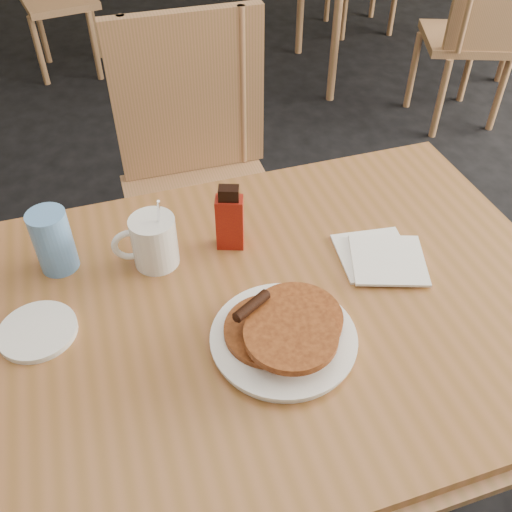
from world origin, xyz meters
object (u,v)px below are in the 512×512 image
at_px(main_table, 252,321).
at_px(coffee_mug, 153,241).
at_px(blue_tumbler, 53,241).
at_px(syrup_bottle, 230,220).
at_px(chair_main_far, 198,159).
at_px(pancake_plate, 284,334).
at_px(chair_neighbor_near, 480,25).

height_order(main_table, coffee_mug, coffee_mug).
distance_m(main_table, blue_tumbler, 0.43).
bearing_deg(syrup_bottle, chair_main_far, 104.33).
relative_size(main_table, coffee_mug, 7.99).
relative_size(chair_main_far, syrup_bottle, 6.66).
relative_size(chair_main_far, coffee_mug, 5.79).
distance_m(pancake_plate, coffee_mug, 0.34).
xyz_separation_m(chair_main_far, coffee_mug, (-0.17, -0.58, 0.20)).
relative_size(chair_main_far, blue_tumbler, 7.39).
xyz_separation_m(chair_neighbor_near, pancake_plate, (-1.46, -1.81, 0.24)).
height_order(coffee_mug, syrup_bottle, coffee_mug).
bearing_deg(coffee_mug, chair_main_far, 90.88).
bearing_deg(pancake_plate, syrup_bottle, 98.70).
relative_size(main_table, pancake_plate, 5.23).
relative_size(chair_main_far, pancake_plate, 3.79).
xyz_separation_m(chair_neighbor_near, syrup_bottle, (-1.50, -1.52, 0.28)).
xyz_separation_m(coffee_mug, blue_tumbler, (-0.20, 0.03, 0.01)).
xyz_separation_m(chair_main_far, syrup_bottle, (-0.00, -0.56, 0.21)).
distance_m(chair_main_far, syrup_bottle, 0.60).
height_order(main_table, blue_tumbler, blue_tumbler).
height_order(pancake_plate, syrup_bottle, syrup_bottle).
relative_size(main_table, chair_main_far, 1.38).
bearing_deg(blue_tumbler, main_table, -29.24).
bearing_deg(blue_tumbler, coffee_mug, -9.21).
xyz_separation_m(main_table, chair_main_far, (-0.00, 0.75, -0.10)).
relative_size(chair_neighbor_near, syrup_bottle, 5.91).
bearing_deg(syrup_bottle, chair_neighbor_near, 59.87).
xyz_separation_m(pancake_plate, syrup_bottle, (-0.04, 0.29, 0.05)).
distance_m(main_table, chair_neighbor_near, 2.28).
distance_m(chair_main_far, coffee_mug, 0.64).
xyz_separation_m(syrup_bottle, blue_tumbler, (-0.36, 0.01, -0.00)).
distance_m(main_table, pancake_plate, 0.12).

